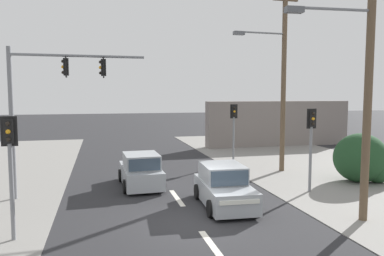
% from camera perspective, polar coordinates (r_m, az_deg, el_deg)
% --- Properties ---
extents(ground_plane, '(140.00, 140.00, 0.00)m').
position_cam_1_polar(ground_plane, '(12.55, 0.48, -14.22)').
color(ground_plane, '#28282B').
extents(lane_dash_near, '(0.20, 2.40, 0.01)m').
position_cam_1_polar(lane_dash_near, '(10.75, 3.24, -17.62)').
color(lane_dash_near, silver).
rests_on(lane_dash_near, ground).
extents(lane_dash_mid, '(0.20, 2.40, 0.01)m').
position_cam_1_polar(lane_dash_mid, '(15.34, -2.33, -10.57)').
color(lane_dash_mid, silver).
rests_on(lane_dash_mid, ground).
extents(lane_dash_far, '(0.20, 2.40, 0.01)m').
position_cam_1_polar(lane_dash_far, '(20.12, -5.17, -6.77)').
color(lane_dash_far, silver).
rests_on(lane_dash_far, ground).
extents(kerb_right_verge, '(10.00, 44.00, 0.02)m').
position_cam_1_polar(kerb_right_verge, '(18.46, 27.27, -8.41)').
color(kerb_right_verge, gray).
rests_on(kerb_right_verge, ground).
extents(utility_pole_foreground_right, '(3.78, 0.46, 9.42)m').
position_cam_1_polar(utility_pole_foreground_right, '(13.25, 24.91, 8.62)').
color(utility_pole_foreground_right, brown).
rests_on(utility_pole_foreground_right, ground).
extents(utility_pole_midground_right, '(3.78, 0.39, 10.16)m').
position_cam_1_polar(utility_pole_midground_right, '(20.57, 13.50, 8.62)').
color(utility_pole_midground_right, brown).
rests_on(utility_pole_midground_right, ground).
extents(traffic_signal_mast, '(5.29, 0.47, 6.00)m').
position_cam_1_polar(traffic_signal_mast, '(15.97, -21.34, 4.76)').
color(traffic_signal_mast, slate).
rests_on(traffic_signal_mast, ground).
extents(pedestal_signal_right_kerb, '(0.44, 0.29, 3.56)m').
position_cam_1_polar(pedestal_signal_right_kerb, '(16.56, 17.70, -1.12)').
color(pedestal_signal_right_kerb, slate).
rests_on(pedestal_signal_right_kerb, ground).
extents(pedestal_signal_left_kerb, '(0.44, 0.29, 3.56)m').
position_cam_1_polar(pedestal_signal_left_kerb, '(11.66, -25.97, -3.98)').
color(pedestal_signal_left_kerb, slate).
rests_on(pedestal_signal_left_kerb, ground).
extents(pedestal_signal_far_median, '(0.44, 0.29, 3.56)m').
position_cam_1_polar(pedestal_signal_far_median, '(22.47, 6.38, 0.70)').
color(pedestal_signal_far_median, slate).
rests_on(pedestal_signal_far_median, ground).
extents(roadside_bush, '(2.66, 2.28, 2.33)m').
position_cam_1_polar(roadside_bush, '(19.49, 24.63, -4.35)').
color(roadside_bush, '#1E4223').
rests_on(roadside_bush, ground).
extents(shopfront_wall_far, '(12.00, 1.00, 3.60)m').
position_cam_1_polar(shopfront_wall_far, '(30.88, 13.06, 0.67)').
color(shopfront_wall_far, gray).
rests_on(shopfront_wall_far, ground).
extents(hatchback_kerbside_parked, '(1.93, 3.71, 1.53)m').
position_cam_1_polar(hatchback_kerbside_parked, '(14.17, 4.88, -8.98)').
color(hatchback_kerbside_parked, '#A3A8AD').
rests_on(hatchback_kerbside_parked, ground).
extents(hatchback_oncoming_near, '(1.88, 3.69, 1.53)m').
position_cam_1_polar(hatchback_oncoming_near, '(17.12, -7.80, -6.53)').
color(hatchback_oncoming_near, '#A3A8AD').
rests_on(hatchback_oncoming_near, ground).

